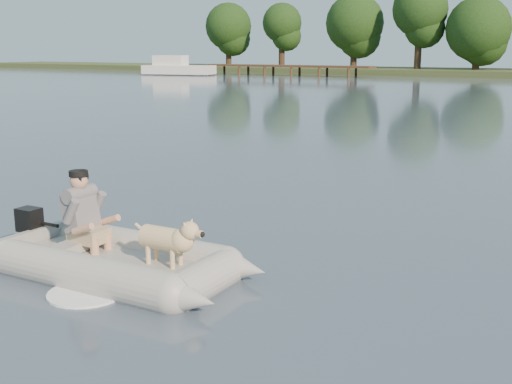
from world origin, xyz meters
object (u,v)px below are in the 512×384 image
Objects in this scene: dock at (286,70)px; dog at (164,243)px; man at (82,209)px; dinghy at (120,231)px; cabin_cruiser at (179,65)px.

dog is at bearing -62.90° from dock.
dinghy is at bearing -4.24° from man.
dog is at bearing -65.55° from cabin_cruiser.
man is at bearing -66.53° from cabin_cruiser.
man is at bearing -64.01° from dock.
man is 58.48m from cabin_cruiser.
dog is (1.23, 0.04, -0.24)m from man.
cabin_cruiser reaches higher than dock.
dock is 4.39× the size of dinghy.
dock is at bearing 115.41° from dog.
man is 1.25m from dog.
dinghy is 0.59m from dog.
dock is at bearing 114.86° from dinghy.
dog is at bearing 0.00° from man.
dock is 57.54m from dinghy.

